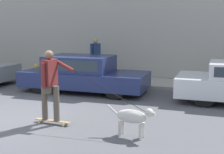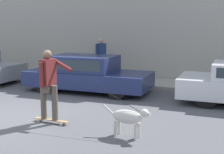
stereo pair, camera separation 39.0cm
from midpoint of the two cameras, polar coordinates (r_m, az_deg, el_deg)
name	(u,v)px [view 1 (the left image)]	position (r m, az deg, el deg)	size (l,w,h in m)	color
ground_plane	(15,118)	(8.32, -18.62, -7.14)	(36.00, 36.00, 0.00)	#545459
back_wall	(105,9)	(13.84, -2.15, 12.29)	(32.00, 0.30, 5.96)	#ADA89E
sidewalk_curb	(96,80)	(12.99, -3.81, -0.47)	(30.00, 1.88, 0.12)	#A39E93
parked_car_1	(83,74)	(10.89, -6.35, 0.48)	(4.37, 1.78, 1.26)	black
dog	(133,117)	(6.50, 2.10, -7.38)	(1.08, 0.37, 0.66)	beige
skateboarder	(50,83)	(7.40, -12.70, -1.00)	(2.83, 0.58, 1.74)	beige
pedestrian_with_bag	(95,56)	(12.88, -3.95, 3.83)	(0.34, 0.66, 1.65)	#28282D
fire_hydrant	(36,73)	(12.87, -14.52, 0.69)	(0.18, 0.18, 0.76)	gold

